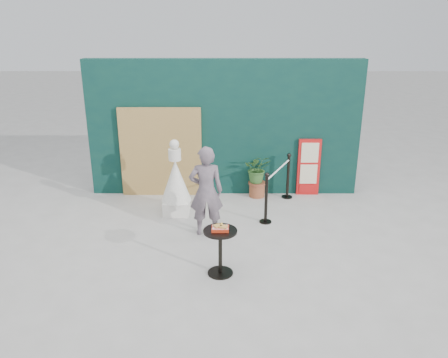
# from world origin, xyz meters

# --- Properties ---
(ground) EXTENTS (60.00, 60.00, 0.00)m
(ground) POSITION_xyz_m (0.00, 0.00, 0.00)
(ground) COLOR #ADAAA5
(ground) RESTS_ON ground
(back_wall) EXTENTS (6.00, 0.30, 3.00)m
(back_wall) POSITION_xyz_m (0.00, 3.15, 1.50)
(back_wall) COLOR #092B29
(back_wall) RESTS_ON ground
(bamboo_fence) EXTENTS (1.80, 0.08, 2.00)m
(bamboo_fence) POSITION_xyz_m (-1.40, 2.94, 1.00)
(bamboo_fence) COLOR tan
(bamboo_fence) RESTS_ON ground
(woman) EXTENTS (0.64, 0.44, 1.68)m
(woman) POSITION_xyz_m (-0.32, 0.98, 0.84)
(woman) COLOR slate
(woman) RESTS_ON ground
(menu_board) EXTENTS (0.50, 0.07, 1.30)m
(menu_board) POSITION_xyz_m (1.90, 2.95, 0.65)
(menu_board) COLOR red
(menu_board) RESTS_ON ground
(statue) EXTENTS (0.61, 0.61, 1.56)m
(statue) POSITION_xyz_m (-0.98, 1.91, 0.64)
(statue) COLOR white
(statue) RESTS_ON ground
(cafe_table) EXTENTS (0.52, 0.52, 0.75)m
(cafe_table) POSITION_xyz_m (-0.06, -0.40, 0.50)
(cafe_table) COLOR black
(cafe_table) RESTS_ON ground
(food_basket) EXTENTS (0.26, 0.19, 0.11)m
(food_basket) POSITION_xyz_m (-0.05, -0.40, 0.79)
(food_basket) COLOR red
(food_basket) RESTS_ON cafe_table
(planter) EXTENTS (0.58, 0.50, 0.98)m
(planter) POSITION_xyz_m (0.74, 2.83, 0.57)
(planter) COLOR brown
(planter) RESTS_ON ground
(stanchion_barrier) EXTENTS (0.84, 1.54, 1.03)m
(stanchion_barrier) POSITION_xyz_m (1.12, 2.12, 0.49)
(stanchion_barrier) COLOR black
(stanchion_barrier) RESTS_ON ground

